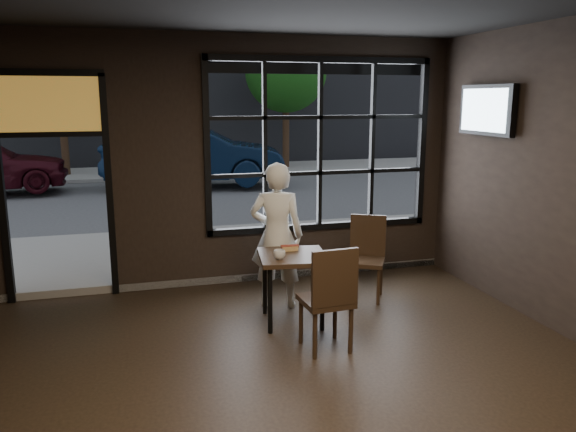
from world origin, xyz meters
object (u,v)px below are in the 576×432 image
object	(u,v)px
cafe_table	(293,288)
navy_car	(195,155)
man	(277,235)
chair_near	(326,297)

from	to	relation	value
cafe_table	navy_car	distance (m)	9.74
cafe_table	man	xyz separation A→B (m)	(-0.04, 0.54, 0.47)
navy_car	man	bearing A→B (deg)	-171.00
man	navy_car	size ratio (longest dim) A/B	0.36
cafe_table	man	bearing A→B (deg)	101.70
chair_near	man	size ratio (longest dim) A/B	0.62
man	cafe_table	bearing A→B (deg)	112.31
cafe_table	man	world-z (taller)	man
cafe_table	chair_near	bearing A→B (deg)	-72.71
man	navy_car	xyz separation A→B (m)	(0.07, 9.20, 0.04)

